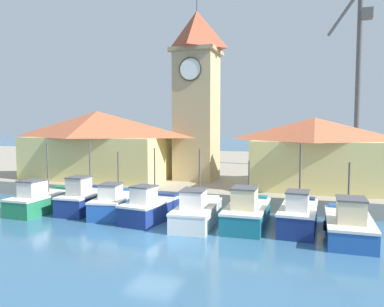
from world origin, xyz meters
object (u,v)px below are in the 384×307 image
object	(u,v)px
fishing_boat_right_outer	(349,224)
fishing_boat_far_left	(41,200)
fishing_boat_left_outer	(85,199)
fishing_boat_left_inner	(115,203)
clock_tower	(197,91)
port_crane_far	(356,100)
port_crane_near	(202,109)
fishing_boat_right_inner	(298,215)
warehouse_right	(314,152)
fishing_boat_center	(197,212)
warehouse_left	(98,144)
fishing_boat_mid_left	(150,208)
fishing_boat_mid_right	(247,212)

from	to	relation	value
fishing_boat_right_outer	fishing_boat_far_left	bearing A→B (deg)	179.83
fishing_boat_far_left	fishing_boat_left_outer	distance (m)	2.83
fishing_boat_left_inner	clock_tower	world-z (taller)	clock_tower
fishing_boat_left_outer	port_crane_far	xyz separation A→B (m)	(17.93, 21.52, 7.34)
port_crane_near	port_crane_far	distance (m)	16.90
fishing_boat_far_left	fishing_boat_right_inner	size ratio (longest dim) A/B	1.02
warehouse_right	port_crane_far	distance (m)	14.77
fishing_boat_center	port_crane_near	xyz separation A→B (m)	(-6.72, 23.44, 6.70)
fishing_boat_right_inner	port_crane_far	bearing A→B (deg)	77.77
fishing_boat_right_inner	port_crane_far	size ratio (longest dim) A/B	0.26
clock_tower	warehouse_left	bearing A→B (deg)	-165.17
warehouse_left	port_crane_near	size ratio (longest dim) A/B	0.75
fishing_boat_mid_left	fishing_boat_right_outer	world-z (taller)	fishing_boat_mid_left
fishing_boat_center	fishing_boat_mid_right	bearing A→B (deg)	12.00
fishing_boat_right_outer	clock_tower	world-z (taller)	clock_tower
fishing_boat_left_inner	fishing_boat_center	world-z (taller)	fishing_boat_center
fishing_boat_left_inner	clock_tower	bearing A→B (deg)	75.86
fishing_boat_mid_right	warehouse_left	xyz separation A→B (m)	(-14.02, 7.34, 3.18)
fishing_boat_right_outer	fishing_boat_mid_right	bearing A→B (deg)	171.98
fishing_boat_mid_left	fishing_boat_far_left	bearing A→B (deg)	-179.53
fishing_boat_right_inner	fishing_boat_left_outer	bearing A→B (deg)	179.54
fishing_boat_right_inner	fishing_boat_right_outer	world-z (taller)	fishing_boat_right_inner
fishing_boat_far_left	fishing_boat_left_outer	world-z (taller)	fishing_boat_left_outer
fishing_boat_far_left	fishing_boat_mid_left	bearing A→B (deg)	0.47
clock_tower	warehouse_right	xyz separation A→B (m)	(9.34, -1.21, -4.73)
fishing_boat_mid_right	warehouse_right	bearing A→B (deg)	67.44
fishing_boat_mid_left	warehouse_right	bearing A→B (deg)	44.68
fishing_boat_left_inner	fishing_boat_far_left	bearing A→B (deg)	-170.92
clock_tower	fishing_boat_left_inner	bearing A→B (deg)	-104.14
warehouse_left	port_crane_near	distance (m)	16.56
fishing_boat_right_inner	port_crane_near	bearing A→B (deg)	118.16
fishing_boat_center	port_crane_far	bearing A→B (deg)	65.60
warehouse_right	fishing_boat_mid_left	bearing A→B (deg)	-135.32
fishing_boat_center	fishing_boat_right_outer	size ratio (longest dim) A/B	0.98
fishing_boat_far_left	port_crane_near	distance (m)	24.75
clock_tower	fishing_boat_far_left	bearing A→B (deg)	-125.61
fishing_boat_center	fishing_boat_right_inner	distance (m)	5.49
port_crane_far	fishing_boat_far_left	bearing A→B (deg)	-132.56
fishing_boat_far_left	warehouse_right	xyz separation A→B (m)	(16.62, 8.96, 2.87)
fishing_boat_mid_right	port_crane_near	distance (m)	25.61
fishing_boat_left_inner	warehouse_left	world-z (taller)	warehouse_left
fishing_boat_mid_right	warehouse_right	xyz separation A→B (m)	(3.44, 8.28, 2.85)
clock_tower	fishing_boat_center	bearing A→B (deg)	-72.44
fishing_boat_far_left	fishing_boat_right_outer	bearing A→B (deg)	-0.17
warehouse_left	port_crane_near	bearing A→B (deg)	73.51
fishing_boat_right_outer	port_crane_near	size ratio (longest dim) A/B	0.32
fishing_boat_right_inner	warehouse_left	world-z (taller)	warehouse_left
fishing_boat_mid_left	clock_tower	xyz separation A→B (m)	(-0.34, 10.10, 7.59)
fishing_boat_right_outer	warehouse_right	distance (m)	9.62
fishing_boat_mid_left	port_crane_near	xyz separation A→B (m)	(-3.88, 23.47, 6.66)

